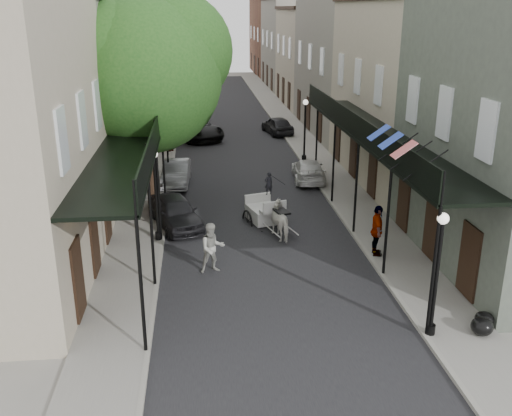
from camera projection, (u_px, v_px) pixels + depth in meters
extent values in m
plane|color=gray|center=(279.00, 310.00, 17.97)|extent=(140.00, 140.00, 0.00)
cube|color=black|center=(236.00, 155.00, 36.73)|extent=(8.00, 90.00, 0.01)
cube|color=gray|center=(157.00, 157.00, 36.23)|extent=(2.20, 90.00, 0.12)
cube|color=gray|center=(312.00, 153.00, 37.20)|extent=(2.20, 90.00, 0.12)
cube|color=#AA9E88|center=(114.00, 60.00, 43.54)|extent=(5.00, 80.00, 10.50)
cube|color=gray|center=(334.00, 58.00, 45.21)|extent=(5.00, 80.00, 10.50)
cube|color=black|center=(132.00, 141.00, 22.72)|extent=(2.20, 18.00, 0.12)
cube|color=black|center=(158.00, 128.00, 22.66)|extent=(0.06, 18.00, 1.00)
cylinder|color=black|center=(141.00, 285.00, 15.00)|extent=(0.10, 0.10, 4.00)
cylinder|color=black|center=(159.00, 192.00, 22.51)|extent=(0.10, 0.10, 4.00)
cylinder|color=black|center=(167.00, 146.00, 30.01)|extent=(0.10, 0.10, 4.00)
cube|color=black|center=(376.00, 135.00, 23.69)|extent=(2.20, 18.00, 0.12)
cube|color=black|center=(352.00, 124.00, 23.43)|extent=(0.06, 18.00, 1.00)
cylinder|color=black|center=(434.00, 271.00, 15.78)|extent=(0.10, 0.10, 4.00)
cylinder|color=black|center=(356.00, 186.00, 23.28)|extent=(0.10, 0.10, 4.00)
cylinder|color=black|center=(317.00, 143.00, 30.79)|extent=(0.10, 0.10, 4.00)
cylinder|color=#382619|center=(149.00, 149.00, 25.94)|extent=(0.44, 0.44, 5.60)
sphere|color=#1E4C18|center=(145.00, 76.00, 24.85)|extent=(6.80, 6.80, 6.80)
sphere|color=#1E4C18|center=(175.00, 51.00, 25.21)|extent=(5.10, 5.10, 5.10)
cylinder|color=#382619|center=(164.00, 106.00, 39.16)|extent=(0.44, 0.44, 5.04)
sphere|color=#1E4C18|center=(162.00, 62.00, 38.19)|extent=(6.00, 6.00, 6.00)
sphere|color=#1E4C18|center=(180.00, 47.00, 38.57)|extent=(4.50, 4.50, 4.50)
cylinder|color=black|center=(430.00, 329.00, 16.40)|extent=(0.28, 0.28, 0.30)
cylinder|color=black|center=(436.00, 281.00, 15.89)|extent=(0.12, 0.12, 3.40)
sphere|color=white|center=(443.00, 219.00, 15.27)|extent=(0.32, 0.32, 0.32)
cylinder|color=black|center=(159.00, 236.00, 23.11)|extent=(0.28, 0.28, 0.30)
cylinder|color=black|center=(156.00, 200.00, 22.60)|extent=(0.12, 0.12, 3.40)
sphere|color=white|center=(154.00, 154.00, 21.98)|extent=(0.32, 0.32, 0.32)
cylinder|color=black|center=(304.00, 158.00, 35.17)|extent=(0.28, 0.28, 0.30)
cylinder|color=black|center=(305.00, 133.00, 34.65)|extent=(0.12, 0.12, 3.40)
sphere|color=white|center=(306.00, 102.00, 34.04)|extent=(0.32, 0.32, 0.32)
imported|color=silver|center=(282.00, 221.00, 23.45)|extent=(1.24, 1.88, 1.46)
torus|color=black|center=(244.00, 208.00, 25.49)|extent=(0.40, 1.12, 1.14)
torus|color=black|center=(273.00, 204.00, 26.01)|extent=(0.40, 1.12, 1.14)
torus|color=black|center=(258.00, 222.00, 24.56)|extent=(0.23, 0.59, 0.59)
torus|color=black|center=(281.00, 219.00, 24.95)|extent=(0.23, 0.59, 0.59)
cube|color=silver|center=(260.00, 199.00, 25.47)|extent=(1.63, 1.87, 0.62)
cube|color=silver|center=(269.00, 196.00, 24.51)|extent=(1.15, 0.76, 0.11)
cube|color=silver|center=(271.00, 191.00, 24.23)|extent=(1.04, 0.38, 0.44)
imported|color=black|center=(269.00, 183.00, 24.33)|extent=(0.41, 0.33, 0.99)
imported|color=#A2A298|center=(212.00, 248.00, 20.28)|extent=(1.04, 0.89, 1.85)
imported|color=gray|center=(170.00, 137.00, 37.11)|extent=(1.38, 1.24, 1.86)
imported|color=gray|center=(377.00, 231.00, 21.38)|extent=(0.67, 1.22, 1.97)
imported|color=black|center=(175.00, 212.00, 24.62)|extent=(2.80, 4.28, 1.36)
imported|color=#95959A|center=(176.00, 173.00, 30.54)|extent=(1.54, 3.95, 1.28)
imported|color=black|center=(195.00, 128.00, 41.20)|extent=(4.76, 6.28, 1.58)
imported|color=silver|center=(308.00, 170.00, 31.26)|extent=(2.02, 4.18, 1.17)
imported|color=black|center=(277.00, 125.00, 42.83)|extent=(2.27, 4.13, 1.33)
ellipsoid|color=black|center=(482.00, 326.00, 16.32)|extent=(0.63, 0.63, 0.54)
ellipsoid|color=black|center=(484.00, 319.00, 16.78)|extent=(0.55, 0.55, 0.44)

